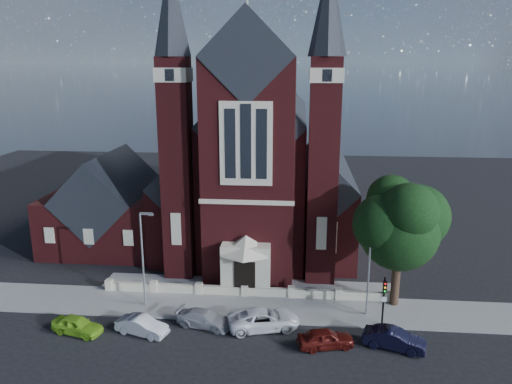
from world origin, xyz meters
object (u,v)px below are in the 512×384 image
car_dark_red (325,338)px  street_tree (402,227)px  street_lamp_left (143,254)px  street_lamp_right (371,262)px  church (260,165)px  car_silver_a (142,326)px  car_white_suv (264,319)px  car_lime_van (77,325)px  traffic_signal (384,295)px  car_silver_b (204,319)px  car_navy (394,339)px  parish_hall (111,209)px

car_dark_red → street_tree: bearing=-56.6°
street_lamp_left → street_lamp_right: 18.00m
street_tree → church: bearing=126.2°
street_tree → car_silver_a: 21.35m
car_white_suv → car_lime_van: bearing=83.7°
car_white_suv → street_tree: bearing=-81.9°
church → street_lamp_right: 21.76m
church → street_lamp_left: 20.84m
church → traffic_signal: size_ratio=8.72×
car_silver_a → car_silver_b: 4.64m
street_lamp_right → car_navy: street_lamp_right is taller
street_tree → street_lamp_left: (-20.51, -1.71, -2.36)m
parish_hall → traffic_signal: parish_hall is taller
parish_hall → car_lime_van: size_ratio=3.13×
car_silver_a → car_dark_red: car_dark_red is taller
church → parish_hall: 17.26m
car_silver_a → car_dark_red: bearing=-75.8°
street_tree → car_dark_red: 10.91m
car_white_suv → car_navy: size_ratio=1.25×
car_lime_van → car_silver_b: 9.38m
car_lime_van → car_dark_red: car_dark_red is taller
car_dark_red → traffic_signal: bearing=-67.5°
street_lamp_left → car_silver_b: (5.41, -2.80, -3.97)m
car_white_suv → car_silver_a: bearing=85.9°
car_silver_b → car_dark_red: bearing=-88.7°
car_silver_b → car_dark_red: 9.29m
car_lime_van → street_lamp_right: bearing=-63.6°
street_lamp_right → traffic_signal: bearing=-60.0°
parish_hall → car_silver_b: 21.81m
street_lamp_right → car_white_suv: size_ratio=1.50×
traffic_signal → car_silver_b: (-13.50, -1.22, -1.96)m
car_lime_van → car_white_suv: size_ratio=0.72×
car_lime_van → street_tree: bearing=-61.0°
church → car_silver_b: bearing=-96.6°
street_lamp_right → car_dark_red: (-3.54, -4.86, -3.92)m
car_lime_van → car_white_suv: car_white_suv is taller
street_tree → traffic_signal: (-1.60, -3.28, -4.38)m
church → car_navy: church is taller
street_tree → car_silver_a: (-19.49, -6.01, -6.30)m
car_silver_b → parish_hall: bearing=52.9°
street_lamp_right → car_navy: bearing=-74.6°
parish_hall → car_silver_a: size_ratio=3.05×
car_white_suv → parish_hall: bearing=32.7°
parish_hall → car_lime_van: bearing=-77.0°
street_lamp_left → car_lime_van: street_lamp_left is taller
traffic_signal → car_dark_red: traffic_signal is taller
car_lime_van → car_white_suv: 13.85m
traffic_signal → car_navy: size_ratio=0.92×
car_silver_b → church: bearing=7.6°
street_tree → car_white_suv: 13.03m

